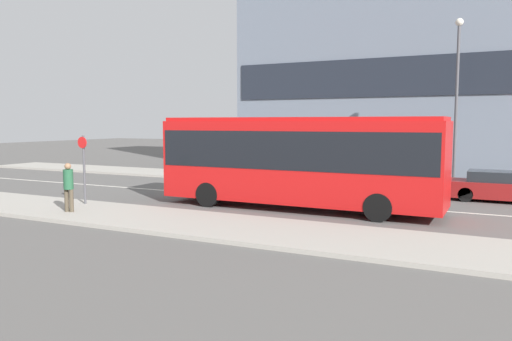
% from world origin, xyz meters
% --- Properties ---
extents(ground_plane, '(120.00, 120.00, 0.00)m').
position_xyz_m(ground_plane, '(0.00, 0.00, 0.00)').
color(ground_plane, '#595654').
extents(sidewalk_near, '(44.00, 3.50, 0.13)m').
position_xyz_m(sidewalk_near, '(0.00, -6.25, 0.07)').
color(sidewalk_near, '#A39E93').
rests_on(sidewalk_near, ground_plane).
extents(sidewalk_far, '(44.00, 3.50, 0.13)m').
position_xyz_m(sidewalk_far, '(0.00, 6.25, 0.07)').
color(sidewalk_far, '#A39E93').
rests_on(sidewalk_far, ground_plane).
extents(lane_centerline, '(41.80, 0.16, 0.01)m').
position_xyz_m(lane_centerline, '(0.00, 0.00, 0.00)').
color(lane_centerline, silver).
rests_on(lane_centerline, ground_plane).
extents(apartment_block_left_tower, '(17.69, 6.45, 21.24)m').
position_xyz_m(apartment_block_left_tower, '(4.26, 12.68, 10.61)').
color(apartment_block_left_tower, slate).
rests_on(apartment_block_left_tower, ground_plane).
extents(city_bus, '(10.72, 2.52, 3.47)m').
position_xyz_m(city_bus, '(4.26, -1.93, 1.99)').
color(city_bus, red).
rests_on(city_bus, ground_plane).
extents(parked_car_0, '(4.13, 1.69, 1.26)m').
position_xyz_m(parked_car_0, '(11.12, 3.51, 0.61)').
color(parked_car_0, maroon).
rests_on(parked_car_0, ground_plane).
extents(pedestrian_near_stop, '(0.35, 0.34, 1.73)m').
position_xyz_m(pedestrian_near_stop, '(-2.48, -6.78, 1.12)').
color(pedestrian_near_stop, '#4C4233').
rests_on(pedestrian_near_stop, sidewalk_near).
extents(bus_stop_sign, '(0.44, 0.12, 2.65)m').
position_xyz_m(bus_stop_sign, '(-3.29, -5.24, 1.68)').
color(bus_stop_sign, '#4C4C51').
rests_on(bus_stop_sign, sidewalk_near).
extents(street_lamp, '(0.36, 0.36, 7.90)m').
position_xyz_m(street_lamp, '(9.15, 5.63, 4.87)').
color(street_lamp, '#4C4C51').
rests_on(street_lamp, sidewalk_far).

